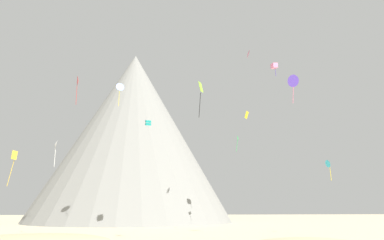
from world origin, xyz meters
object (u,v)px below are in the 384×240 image
rock_massif (130,141)px  kite_blue_high (120,88)px  kite_cyan_low (328,164)px  kite_white_mid (56,145)px  kite_indigo_mid (293,81)px  kite_yellow_mid (247,115)px  kite_lime_mid (201,92)px  kite_pink_high (274,66)px  bush_scatter_east (89,240)px  kite_gold_low (13,160)px  kite_teal_mid (148,123)px  kite_green_mid (238,140)px  kite_rainbow_high (248,54)px  kite_red_high (78,81)px

rock_massif → kite_blue_high: bearing=-89.3°
kite_cyan_low → kite_white_mid: bearing=77.5°
kite_indigo_mid → kite_yellow_mid: bearing=-83.2°
kite_lime_mid → kite_pink_high: (18.86, 25.93, 14.25)m
rock_massif → bush_scatter_east: bearing=-90.1°
kite_indigo_mid → kite_gold_low: (-42.40, 2.16, -12.90)m
kite_teal_mid → kite_blue_high: size_ratio=0.27×
kite_cyan_low → kite_pink_high: bearing=13.3°
kite_green_mid → kite_gold_low: 45.94m
kite_lime_mid → kite_gold_low: bearing=145.4°
rock_massif → kite_white_mid: rock_massif is taller
kite_rainbow_high → kite_white_mid: kite_rainbow_high is taller
kite_red_high → kite_blue_high: kite_red_high is taller
bush_scatter_east → rock_massif: (0.16, 69.01, 24.55)m
kite_lime_mid → bush_scatter_east: bearing=150.7°
kite_green_mid → kite_teal_mid: (-19.63, -7.00, 1.94)m
kite_pink_high → kite_gold_low: bearing=94.6°
bush_scatter_east → kite_teal_mid: kite_teal_mid is taller
kite_lime_mid → kite_red_high: bearing=111.6°
kite_blue_high → kite_cyan_low: (36.86, -11.78, -16.27)m
kite_indigo_mid → kite_lime_mid: kite_indigo_mid is taller
kite_white_mid → kite_teal_mid: bearing=108.6°
kite_cyan_low → kite_gold_low: 50.42m
kite_yellow_mid → kite_white_mid: kite_yellow_mid is taller
kite_rainbow_high → kite_lime_mid: bearing=-23.0°
kite_green_mid → kite_pink_high: 17.88m
kite_green_mid → kite_red_high: 37.40m
kite_green_mid → kite_blue_high: (-25.45, -7.35, 9.03)m
kite_green_mid → kite_cyan_low: (11.41, -19.12, -7.24)m
kite_indigo_mid → kite_white_mid: bearing=-22.6°
rock_massif → kite_pink_high: rock_massif is taller
kite_green_mid → kite_cyan_low: 23.41m
kite_yellow_mid → kite_rainbow_high: kite_rainbow_high is taller
rock_massif → kite_rainbow_high: 56.08m
kite_green_mid → kite_gold_low: size_ratio=0.66×
kite_yellow_mid → kite_lime_mid: 25.07m
kite_yellow_mid → kite_gold_low: bearing=5.7°
kite_rainbow_high → kite_white_mid: bearing=-71.7°
kite_rainbow_high → kite_gold_low: kite_rainbow_high is taller
kite_pink_high → kite_lime_mid: bearing=130.0°
kite_green_mid → kite_blue_high: 27.98m
kite_rainbow_high → kite_cyan_low: size_ratio=0.54×
bush_scatter_east → kite_indigo_mid: (29.75, 4.36, 23.71)m
kite_red_high → kite_rainbow_high: bearing=-119.8°
rock_massif → kite_yellow_mid: size_ratio=45.60×
kite_blue_high → rock_massif: bearing=-109.6°
kite_red_high → kite_lime_mid: (22.93, -33.66, -12.06)m
kite_blue_high → kite_gold_low: size_ratio=0.90×
kite_lime_mid → kite_gold_low: 29.67m
kite_blue_high → kite_green_mid: bearing=175.7°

